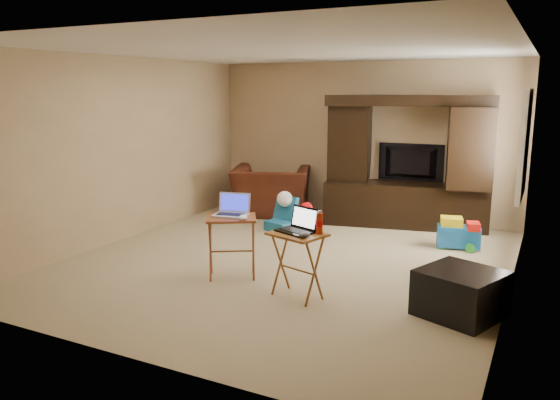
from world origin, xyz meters
The scene contains 22 objects.
floor centered at (0.00, 0.00, 0.00)m, with size 5.50×5.50×0.00m, color #C7BA8A.
ceiling centered at (0.00, 0.00, 2.50)m, with size 5.50×5.50×0.00m, color silver.
wall_back centered at (0.00, 2.75, 1.25)m, with size 5.00×5.00×0.00m, color tan.
wall_front centered at (0.00, -2.75, 1.25)m, with size 5.00×5.00×0.00m, color tan.
wall_left centered at (-2.50, 0.00, 1.25)m, with size 5.50×5.50×0.00m, color tan.
wall_right centered at (2.50, 0.00, 1.25)m, with size 5.50×5.50×0.00m, color tan.
window_pane centered at (2.48, 1.55, 1.40)m, with size 1.20×1.20×0.00m, color white.
window_frame centered at (2.46, 1.55, 1.40)m, with size 0.06×1.14×1.34m, color white.
entertainment_center centered at (0.82, 2.42, 0.99)m, with size 2.42×0.60×1.98m, color black.
television centered at (0.82, 2.63, 0.95)m, with size 1.00×0.13×0.58m, color black.
recliner centered at (-1.36, 2.18, 0.40)m, with size 1.23×1.07×0.80m, color #461A0F.
child_rocker centered at (-0.74, 1.31, 0.25)m, with size 0.38×0.44×0.51m, color #185E88, non-canonical shape.
plush_toy centered at (-0.44, 1.56, 0.21)m, with size 0.37×0.31×0.41m, color red, non-canonical shape.
push_toy centered at (1.76, 1.54, 0.21)m, with size 0.55×0.39×0.41m, color blue, non-canonical shape.
ottoman centered at (2.14, -0.74, 0.21)m, with size 0.67×0.67×0.43m, color black.
tray_table_left centered at (-0.30, -0.79, 0.35)m, with size 0.53×0.43×0.69m, color #9B4B25.
tray_table_right centered at (0.60, -1.01, 0.33)m, with size 0.51×0.41×0.67m, color #935B23.
laptop_left centered at (-0.33, -0.76, 0.81)m, with size 0.36×0.30×0.24m, color silver.
laptop_right centered at (0.56, -0.99, 0.79)m, with size 0.35×0.29×0.24m, color black.
mouse_left centered at (-0.11, -0.86, 0.72)m, with size 0.09×0.14×0.06m, color white.
mouse_right centered at (0.73, -1.13, 0.70)m, with size 0.09×0.14×0.06m, color #434348.
water_bottle centered at (0.80, -0.93, 0.77)m, with size 0.07×0.07×0.21m, color red.
Camera 1 is at (2.79, -5.73, 2.05)m, focal length 35.00 mm.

